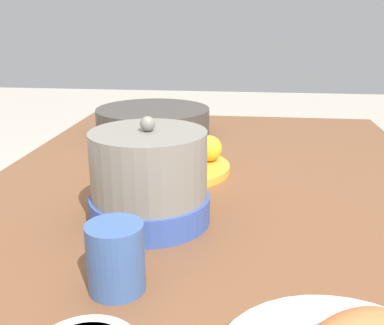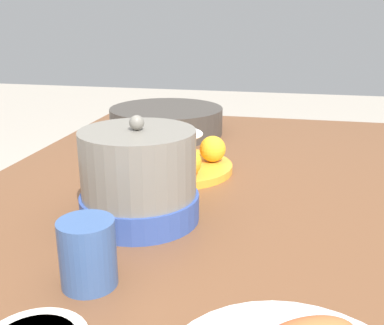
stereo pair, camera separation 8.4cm
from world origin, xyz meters
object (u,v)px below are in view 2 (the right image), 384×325
at_px(cup_far, 88,253).
at_px(warming_pot, 139,177).
at_px(dining_table, 208,237).
at_px(cake_plate, 176,156).
at_px(serving_bowl, 166,119).

xyz_separation_m(cup_far, warming_pot, (0.20, -0.00, 0.03)).
bearing_deg(cup_far, dining_table, -15.40).
height_order(cake_plate, serving_bowl, cake_plate).
distance_m(serving_bowl, cup_far, 0.77).
relative_size(dining_table, cup_far, 15.97).
relative_size(cake_plate, warming_pot, 1.23).
xyz_separation_m(cake_plate, serving_bowl, (0.32, 0.11, 0.01)).
bearing_deg(warming_pot, cup_far, 179.69).
relative_size(dining_table, cake_plate, 5.79).
bearing_deg(warming_pot, cake_plate, 0.15).
distance_m(cake_plate, warming_pot, 0.26).
bearing_deg(serving_bowl, cake_plate, -161.06).
bearing_deg(cake_plate, dining_table, -140.73).
height_order(dining_table, serving_bowl, serving_bowl).
xyz_separation_m(serving_bowl, cup_far, (-0.77, -0.11, 0.00)).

